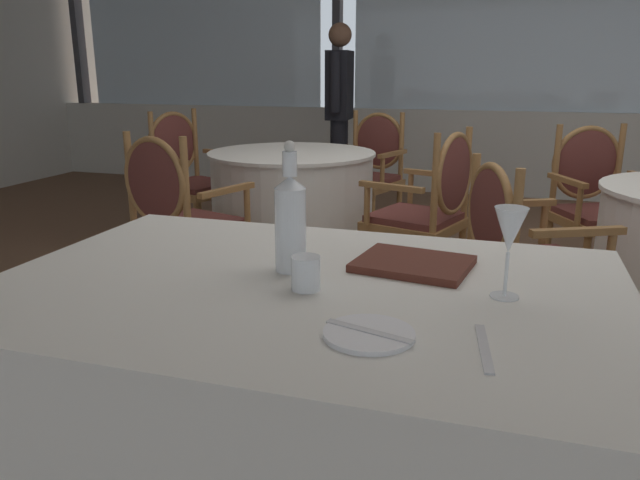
{
  "coord_description": "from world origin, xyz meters",
  "views": [
    {
      "loc": [
        0.23,
        -2.87,
        1.25
      ],
      "look_at": [
        -0.21,
        -1.47,
        0.84
      ],
      "focal_mm": 34.32,
      "sensor_mm": 36.0,
      "label": 1
    }
  ],
  "objects": [
    {
      "name": "ground_plane",
      "position": [
        0.0,
        0.0,
        0.0
      ],
      "size": [
        13.32,
        13.32,
        0.0
      ],
      "primitive_type": "plane",
      "color": "brown"
    },
    {
      "name": "window_wall_far",
      "position": [
        0.0,
        3.6,
        1.05
      ],
      "size": [
        10.25,
        0.14,
        2.62
      ],
      "color": "beige",
      "rests_on": "ground_plane"
    },
    {
      "name": "foreground_table",
      "position": [
        -0.22,
        -1.56,
        0.38
      ],
      "size": [
        1.5,
        1.02,
        0.76
      ],
      "color": "silver",
      "rests_on": "ground_plane"
    },
    {
      "name": "side_plate",
      "position": [
        -0.01,
        -1.81,
        0.77
      ],
      "size": [
        0.18,
        0.18,
        0.01
      ],
      "primitive_type": "cylinder",
      "color": "white",
      "rests_on": "foreground_table"
    },
    {
      "name": "butter_knife",
      "position": [
        -0.01,
        -1.81,
        0.77
      ],
      "size": [
        0.18,
        0.07,
        0.0
      ],
      "primitive_type": "cube",
      "rotation": [
        0.0,
        0.0,
        -0.28
      ],
      "color": "silver",
      "rests_on": "foreground_table"
    },
    {
      "name": "dinner_fork",
      "position": [
        0.21,
        -1.8,
        0.76
      ],
      "size": [
        0.05,
        0.2,
        0.0
      ],
      "primitive_type": "cube",
      "rotation": [
        0.0,
        0.0,
        1.71
      ],
      "color": "silver",
      "rests_on": "foreground_table"
    },
    {
      "name": "water_bottle",
      "position": [
        -0.28,
        -1.48,
        0.89
      ],
      "size": [
        0.08,
        0.08,
        0.33
      ],
      "color": "white",
      "rests_on": "foreground_table"
    },
    {
      "name": "wine_glass",
      "position": [
        0.24,
        -1.52,
        0.91
      ],
      "size": [
        0.07,
        0.07,
        0.21
      ],
      "color": "white",
      "rests_on": "foreground_table"
    },
    {
      "name": "water_tumbler",
      "position": [
        -0.2,
        -1.6,
        0.8
      ],
      "size": [
        0.07,
        0.07,
        0.08
      ],
      "primitive_type": "cylinder",
      "color": "white",
      "rests_on": "foreground_table"
    },
    {
      "name": "menu_book",
      "position": [
        0.01,
        -1.37,
        0.77
      ],
      "size": [
        0.31,
        0.26,
        0.02
      ],
      "primitive_type": "cube",
      "rotation": [
        0.0,
        0.0,
        -0.15
      ],
      "color": "#512319",
      "rests_on": "foreground_table"
    },
    {
      "name": "dining_chair_0_0",
      "position": [
        0.71,
        0.91,
        0.55
      ],
      "size": [
        0.64,
        0.62,
        0.95
      ],
      "rotation": [
        0.0,
        0.0,
        5.17
      ],
      "color": "olive",
      "rests_on": "ground_plane"
    },
    {
      "name": "dining_chair_0_1",
      "position": [
        0.28,
        -0.34,
        0.54
      ],
      "size": [
        0.62,
        0.64,
        0.91
      ],
      "rotation": [
        0.0,
        0.0,
        6.74
      ],
      "color": "olive",
      "rests_on": "ground_plane"
    },
    {
      "name": "background_table_1",
      "position": [
        -1.07,
        0.68,
        0.38
      ],
      "size": [
        1.03,
        1.03,
        0.76
      ],
      "color": "silver",
      "rests_on": "ground_plane"
    },
    {
      "name": "dining_chair_1_0",
      "position": [
        -0.17,
        0.39,
        0.55
      ],
      "size": [
        0.58,
        0.62,
        0.95
      ],
      "rotation": [
        0.0,
        0.0,
        9.11
      ],
      "color": "olive",
      "rests_on": "ground_plane"
    },
    {
      "name": "dining_chair_1_1",
      "position": [
        -0.78,
        1.58,
        0.55
      ],
      "size": [
        0.62,
        0.58,
        0.95
      ],
      "rotation": [
        0.0,
        0.0,
        10.68
      ],
      "color": "olive",
      "rests_on": "ground_plane"
    },
    {
      "name": "dining_chair_1_2",
      "position": [
        -1.97,
        0.97,
        0.56
      ],
      "size": [
        0.58,
        0.62,
        0.98
      ],
      "rotation": [
        0.0,
        0.0,
        12.25
      ],
      "color": "olive",
      "rests_on": "ground_plane"
    },
    {
      "name": "dining_chair_1_3",
      "position": [
        -1.36,
        -0.22,
        0.56
      ],
      "size": [
        0.62,
        0.58,
        0.96
      ],
      "rotation": [
        0.0,
        0.0,
        13.82
      ],
      "color": "olive",
      "rests_on": "ground_plane"
    },
    {
      "name": "diner_person_0",
      "position": [
        -1.32,
        2.65,
        0.94
      ],
      "size": [
        0.23,
        0.53,
        1.65
      ],
      "rotation": [
        0.0,
        0.0,
        3.22
      ],
      "color": "black",
      "rests_on": "ground_plane"
    }
  ]
}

